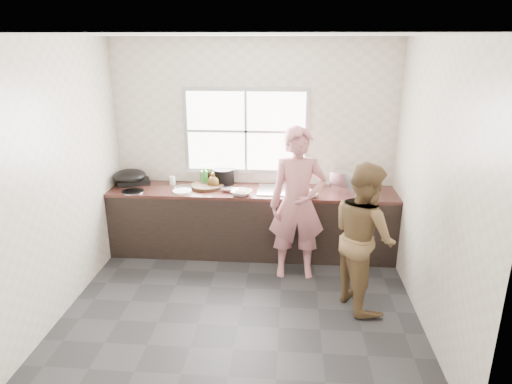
# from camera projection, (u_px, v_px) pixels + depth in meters

# --- Properties ---
(floor) EXTENTS (3.60, 3.20, 0.01)m
(floor) POSITION_uv_depth(u_px,v_px,m) (242.00, 306.00, 4.80)
(floor) COLOR #252528
(floor) RESTS_ON ground
(ceiling) EXTENTS (3.60, 3.20, 0.01)m
(ceiling) POSITION_uv_depth(u_px,v_px,m) (239.00, 34.00, 3.94)
(ceiling) COLOR silver
(ceiling) RESTS_ON wall_back
(wall_back) EXTENTS (3.60, 0.01, 2.70)m
(wall_back) POSITION_uv_depth(u_px,v_px,m) (254.00, 146.00, 5.89)
(wall_back) COLOR beige
(wall_back) RESTS_ON ground
(wall_left) EXTENTS (0.01, 3.20, 2.70)m
(wall_left) POSITION_uv_depth(u_px,v_px,m) (59.00, 179.00, 4.50)
(wall_left) COLOR beige
(wall_left) RESTS_ON ground
(wall_right) EXTENTS (0.01, 3.20, 2.70)m
(wall_right) POSITION_uv_depth(u_px,v_px,m) (433.00, 188.00, 4.24)
(wall_right) COLOR beige
(wall_right) RESTS_ON ground
(wall_front) EXTENTS (3.60, 0.01, 2.70)m
(wall_front) POSITION_uv_depth(u_px,v_px,m) (213.00, 261.00, 2.85)
(wall_front) COLOR beige
(wall_front) RESTS_ON ground
(cabinet) EXTENTS (3.60, 0.62, 0.82)m
(cabinet) POSITION_uv_depth(u_px,v_px,m) (252.00, 223.00, 5.89)
(cabinet) COLOR black
(cabinet) RESTS_ON floor
(countertop) EXTENTS (3.60, 0.64, 0.04)m
(countertop) POSITION_uv_depth(u_px,v_px,m) (252.00, 191.00, 5.75)
(countertop) COLOR #341A15
(countertop) RESTS_ON cabinet
(sink) EXTENTS (0.55, 0.45, 0.02)m
(sink) POSITION_uv_depth(u_px,v_px,m) (280.00, 190.00, 5.72)
(sink) COLOR silver
(sink) RESTS_ON countertop
(faucet) EXTENTS (0.02, 0.02, 0.30)m
(faucet) POSITION_uv_depth(u_px,v_px,m) (280.00, 175.00, 5.86)
(faucet) COLOR silver
(faucet) RESTS_ON countertop
(window_frame) EXTENTS (1.60, 0.05, 1.10)m
(window_frame) POSITION_uv_depth(u_px,v_px,m) (246.00, 131.00, 5.81)
(window_frame) COLOR #9EA0A5
(window_frame) RESTS_ON wall_back
(window_glazing) EXTENTS (1.50, 0.01, 1.00)m
(window_glazing) POSITION_uv_depth(u_px,v_px,m) (246.00, 132.00, 5.79)
(window_glazing) COLOR white
(window_glazing) RESTS_ON window_frame
(woman) EXTENTS (0.63, 0.43, 1.66)m
(woman) POSITION_uv_depth(u_px,v_px,m) (297.00, 209.00, 5.19)
(woman) COLOR #BD7177
(woman) RESTS_ON floor
(person_side) EXTENTS (0.82, 0.91, 1.54)m
(person_side) POSITION_uv_depth(u_px,v_px,m) (364.00, 236.00, 4.62)
(person_side) COLOR brown
(person_side) RESTS_ON floor
(cutting_board) EXTENTS (0.49, 0.49, 0.04)m
(cutting_board) POSITION_uv_depth(u_px,v_px,m) (207.00, 186.00, 5.83)
(cutting_board) COLOR black
(cutting_board) RESTS_ON countertop
(cleaver) EXTENTS (0.23, 0.13, 0.01)m
(cleaver) POSITION_uv_depth(u_px,v_px,m) (230.00, 189.00, 5.66)
(cleaver) COLOR silver
(cleaver) RESTS_ON cutting_board
(bowl_mince) EXTENTS (0.31, 0.31, 0.06)m
(bowl_mince) POSITION_uv_depth(u_px,v_px,m) (241.00, 193.00, 5.54)
(bowl_mince) COLOR silver
(bowl_mince) RESTS_ON countertop
(bowl_crabs) EXTENTS (0.22, 0.22, 0.06)m
(bowl_crabs) POSITION_uv_depth(u_px,v_px,m) (303.00, 194.00, 5.49)
(bowl_crabs) COLOR silver
(bowl_crabs) RESTS_ON countertop
(bowl_held) EXTENTS (0.22, 0.22, 0.06)m
(bowl_held) POSITION_uv_depth(u_px,v_px,m) (311.00, 194.00, 5.48)
(bowl_held) COLOR silver
(bowl_held) RESTS_ON countertop
(black_pot) EXTENTS (0.30, 0.30, 0.20)m
(black_pot) POSITION_uv_depth(u_px,v_px,m) (223.00, 176.00, 5.96)
(black_pot) COLOR black
(black_pot) RESTS_ON countertop
(plate_food) EXTENTS (0.30, 0.30, 0.02)m
(plate_food) POSITION_uv_depth(u_px,v_px,m) (182.00, 191.00, 5.67)
(plate_food) COLOR white
(plate_food) RESTS_ON countertop
(bottle_green) EXTENTS (0.11, 0.11, 0.26)m
(bottle_green) POSITION_uv_depth(u_px,v_px,m) (204.00, 175.00, 5.90)
(bottle_green) COLOR #2B7E29
(bottle_green) RESTS_ON countertop
(bottle_brown_tall) EXTENTS (0.10, 0.11, 0.18)m
(bottle_brown_tall) POSITION_uv_depth(u_px,v_px,m) (205.00, 177.00, 5.98)
(bottle_brown_tall) COLOR #401C10
(bottle_brown_tall) RESTS_ON countertop
(bottle_brown_short) EXTENTS (0.16, 0.16, 0.18)m
(bottle_brown_short) POSITION_uv_depth(u_px,v_px,m) (213.00, 180.00, 5.82)
(bottle_brown_short) COLOR #503714
(bottle_brown_short) RESTS_ON countertop
(glass_jar) EXTENTS (0.10, 0.10, 0.11)m
(glass_jar) POSITION_uv_depth(u_px,v_px,m) (172.00, 180.00, 5.95)
(glass_jar) COLOR white
(glass_jar) RESTS_ON countertop
(burner) EXTENTS (0.53, 0.53, 0.06)m
(burner) POSITION_uv_depth(u_px,v_px,m) (133.00, 180.00, 6.04)
(burner) COLOR black
(burner) RESTS_ON countertop
(wok) EXTENTS (0.55, 0.55, 0.16)m
(wok) POSITION_uv_depth(u_px,v_px,m) (130.00, 176.00, 5.85)
(wok) COLOR black
(wok) RESTS_ON burner
(dish_rack) EXTENTS (0.42, 0.37, 0.26)m
(dish_rack) POSITION_uv_depth(u_px,v_px,m) (346.00, 182.00, 5.63)
(dish_rack) COLOR silver
(dish_rack) RESTS_ON countertop
(pot_lid_left) EXTENTS (0.33, 0.33, 0.01)m
(pot_lid_left) POSITION_uv_depth(u_px,v_px,m) (133.00, 192.00, 5.66)
(pot_lid_left) COLOR #A2A4A9
(pot_lid_left) RESTS_ON countertop
(pot_lid_right) EXTENTS (0.25, 0.25, 0.01)m
(pot_lid_right) POSITION_uv_depth(u_px,v_px,m) (183.00, 188.00, 5.82)
(pot_lid_right) COLOR silver
(pot_lid_right) RESTS_ON countertop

